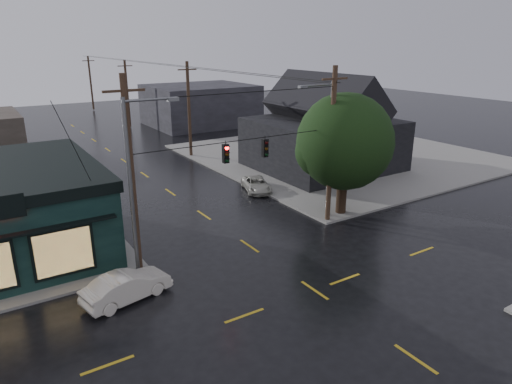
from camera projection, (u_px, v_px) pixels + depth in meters
ground_plane at (315, 290)px, 22.20m from camera, size 160.00×160.00×0.00m
sidewalk_ne at (339, 154)px, 48.41m from camera, size 28.00×28.00×0.15m
ne_building at (324, 122)px, 42.06m from camera, size 12.60×11.60×8.75m
corner_tree at (345, 142)px, 30.34m from camera, size 6.50×6.50×8.27m
utility_pole_nw at (140, 271)px, 24.05m from camera, size 2.00×0.32×10.15m
utility_pole_ne at (327, 221)px, 30.72m from camera, size 2.00×0.32×10.15m
utility_pole_far_a at (191, 156)px, 47.89m from camera, size 2.00×0.32×9.65m
utility_pole_far_b at (130, 128)px, 63.85m from camera, size 2.00×0.32×9.15m
utility_pole_far_c at (94, 110)px, 79.82m from camera, size 2.00×0.32×9.15m
span_signal_assembly at (246, 150)px, 25.64m from camera, size 13.00×0.48×1.23m
streetlight_nw at (139, 278)px, 23.34m from camera, size 5.40×0.30×9.15m
streetlight_ne at (326, 216)px, 31.54m from camera, size 5.40×0.30×9.15m
bg_building_east at (200, 105)px, 65.45m from camera, size 14.00×12.00×5.60m
sedan_cream at (127, 286)px, 21.21m from camera, size 4.38×2.32×1.37m
suv_silver at (256, 184)px, 36.73m from camera, size 3.00×4.33×1.10m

